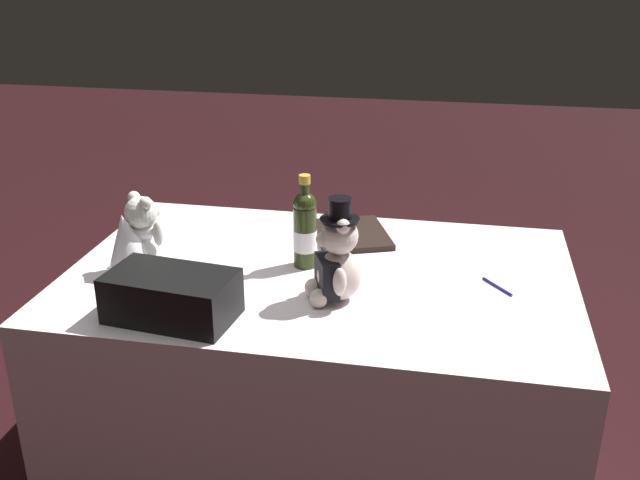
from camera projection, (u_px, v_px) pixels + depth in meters
ground_plane at (320, 472)px, 2.39m from camera, size 12.00×12.00×0.00m
reception_table at (320, 378)px, 2.25m from camera, size 1.45×0.94×0.73m
teddy_bear_groom at (336, 261)px, 1.91m from camera, size 0.15×0.15×0.29m
teddy_bear_bride at (139, 240)px, 2.08m from camera, size 0.21×0.23×0.23m
champagne_bottle at (305, 228)px, 2.10m from camera, size 0.07×0.07×0.28m
signing_pen at (498, 287)px, 2.01m from camera, size 0.08×0.10×0.01m
gift_case_black at (172, 296)px, 1.83m from camera, size 0.34×0.22×0.12m
guestbook at (351, 234)px, 2.35m from camera, size 0.31×0.33×0.02m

